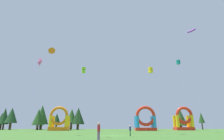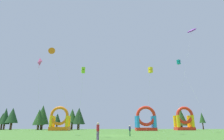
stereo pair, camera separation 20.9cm
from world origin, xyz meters
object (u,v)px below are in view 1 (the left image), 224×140
object	(u,v)px
kite_orange_delta	(52,52)
kite_purple_parafoil	(191,31)
inflatable_orange_dome	(59,122)
kite_yellow_box	(150,70)
person_near_camera	(130,130)
inflatable_blue_arch	(184,121)
person_far_side	(99,129)
kite_teal_box	(178,62)
inflatable_red_slide	(145,121)
kite_pink_diamond	(39,62)
kite_lime_box	(84,70)

from	to	relation	value
kite_orange_delta	kite_purple_parafoil	bearing A→B (deg)	17.05
kite_orange_delta	inflatable_orange_dome	xyz separation A→B (m)	(-5.04, 28.70, -12.55)
kite_yellow_box	inflatable_orange_dome	size ratio (longest dim) A/B	1.71
kite_purple_parafoil	person_near_camera	bearing A→B (deg)	-141.51
kite_purple_parafoil	inflatable_blue_arch	size ratio (longest dim) A/B	3.28
kite_orange_delta	person_far_side	bearing A→B (deg)	-50.38
kite_teal_box	inflatable_red_slide	distance (m)	21.59
kite_yellow_box	kite_purple_parafoil	xyz separation A→B (m)	(13.10, 7.65, 12.99)
kite_pink_diamond	kite_lime_box	world-z (taller)	kite_pink_diamond
kite_orange_delta	inflatable_orange_dome	size ratio (longest dim) A/B	2.12
kite_orange_delta	kite_pink_diamond	bearing A→B (deg)	-125.59
person_far_side	inflatable_orange_dome	bearing A→B (deg)	72.09
kite_yellow_box	kite_pink_diamond	xyz separation A→B (m)	(-20.93, -4.38, 0.11)
kite_orange_delta	inflatable_orange_dome	bearing A→B (deg)	99.95
inflatable_blue_arch	kite_pink_diamond	bearing A→B (deg)	-137.60
inflatable_red_slide	person_far_side	bearing A→B (deg)	-107.56
kite_pink_diamond	inflatable_red_slide	distance (m)	38.80
kite_teal_box	person_near_camera	world-z (taller)	kite_teal_box
kite_lime_box	inflatable_red_slide	xyz separation A→B (m)	(15.21, 33.27, -6.92)
kite_orange_delta	inflatable_red_slide	size ratio (longest dim) A/B	2.12
kite_lime_box	kite_teal_box	xyz separation A→B (m)	(22.22, 19.28, 7.96)
person_far_side	inflatable_red_slide	bearing A→B (deg)	34.27
person_far_side	inflatable_blue_arch	distance (m)	52.35
inflatable_orange_dome	person_near_camera	bearing A→B (deg)	-59.75
inflatable_blue_arch	kite_purple_parafoil	bearing A→B (deg)	-100.39
kite_pink_diamond	person_far_side	xyz separation A→B (m)	(11.49, -10.07, -11.30)
kite_yellow_box	kite_lime_box	size ratio (longest dim) A/B	1.27
inflatable_orange_dome	kite_yellow_box	bearing A→B (deg)	-47.10
kite_yellow_box	kite_orange_delta	distance (m)	19.83
kite_lime_box	kite_orange_delta	xyz separation A→B (m)	(-7.20, 6.29, 5.58)
kite_purple_parafoil	person_far_side	xyz separation A→B (m)	(-22.54, -22.10, -24.17)
kite_orange_delta	inflatable_blue_arch	bearing A→B (deg)	41.79
person_far_side	kite_teal_box	bearing A→B (deg)	14.16
person_near_camera	kite_lime_box	bearing A→B (deg)	132.48
person_near_camera	inflatable_orange_dome	xyz separation A→B (m)	(-19.37, 33.21, 1.78)
inflatable_red_slide	inflatable_blue_arch	distance (m)	15.51
inflatable_red_slide	inflatable_blue_arch	size ratio (longest dim) A/B	0.95
person_near_camera	inflatable_blue_arch	xyz separation A→B (m)	(22.43, 37.37, 2.04)
kite_yellow_box	person_near_camera	xyz separation A→B (m)	(-5.14, -6.84, -11.35)
kite_orange_delta	kite_teal_box	distance (m)	32.25
kite_lime_box	kite_teal_box	distance (m)	30.47
kite_teal_box	kite_purple_parafoil	bearing A→B (deg)	-43.64
kite_lime_box	inflatable_blue_arch	bearing A→B (deg)	52.94
kite_orange_delta	inflatable_red_slide	distance (m)	37.23
kite_purple_parafoil	kite_teal_box	xyz separation A→B (m)	(-3.15, 3.00, -7.63)
person_near_camera	kite_teal_box	bearing A→B (deg)	-12.26
person_near_camera	person_far_side	bearing A→B (deg)	179.00
kite_purple_parafoil	kite_teal_box	bearing A→B (deg)	136.36
kite_orange_delta	inflatable_red_slide	bearing A→B (deg)	50.30
kite_teal_box	person_far_side	distance (m)	35.78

